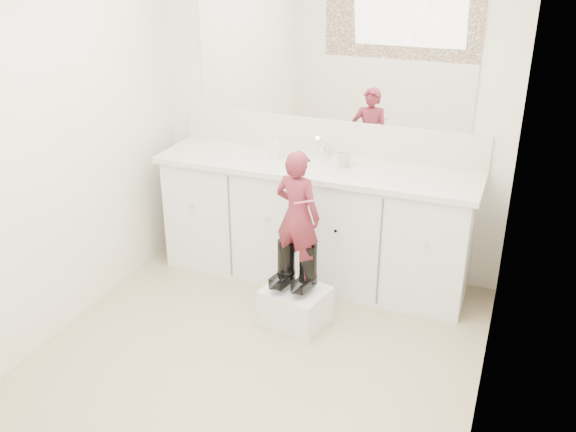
% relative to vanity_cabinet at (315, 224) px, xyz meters
% --- Properties ---
extents(floor, '(3.00, 3.00, 0.00)m').
position_rel_vanity_cabinet_xyz_m(floor, '(0.00, -1.23, -0.42)').
color(floor, '#8C7A5B').
rests_on(floor, ground).
extents(wall_back, '(2.60, 0.00, 2.60)m').
position_rel_vanity_cabinet_xyz_m(wall_back, '(0.00, 0.27, 0.77)').
color(wall_back, beige).
rests_on(wall_back, floor).
extents(wall_front, '(2.60, 0.00, 2.60)m').
position_rel_vanity_cabinet_xyz_m(wall_front, '(0.00, -2.73, 0.77)').
color(wall_front, beige).
rests_on(wall_front, floor).
extents(wall_left, '(0.00, 3.00, 3.00)m').
position_rel_vanity_cabinet_xyz_m(wall_left, '(-1.30, -1.23, 0.78)').
color(wall_left, beige).
rests_on(wall_left, floor).
extents(wall_right, '(0.00, 3.00, 3.00)m').
position_rel_vanity_cabinet_xyz_m(wall_right, '(1.30, -1.23, 0.78)').
color(wall_right, beige).
rests_on(wall_right, floor).
extents(vanity_cabinet, '(2.20, 0.55, 0.85)m').
position_rel_vanity_cabinet_xyz_m(vanity_cabinet, '(0.00, 0.00, 0.00)').
color(vanity_cabinet, silver).
rests_on(vanity_cabinet, floor).
extents(countertop, '(2.28, 0.58, 0.04)m').
position_rel_vanity_cabinet_xyz_m(countertop, '(0.00, -0.01, 0.45)').
color(countertop, beige).
rests_on(countertop, vanity_cabinet).
extents(backsplash, '(2.28, 0.03, 0.25)m').
position_rel_vanity_cabinet_xyz_m(backsplash, '(0.00, 0.26, 0.59)').
color(backsplash, beige).
rests_on(backsplash, countertop).
extents(mirror, '(2.00, 0.02, 1.00)m').
position_rel_vanity_cabinet_xyz_m(mirror, '(0.00, 0.26, 1.22)').
color(mirror, white).
rests_on(mirror, wall_back).
extents(dot_panel, '(2.00, 0.01, 1.20)m').
position_rel_vanity_cabinet_xyz_m(dot_panel, '(0.00, -2.71, 1.22)').
color(dot_panel, '#472819').
rests_on(dot_panel, wall_front).
extents(faucet, '(0.08, 0.08, 0.10)m').
position_rel_vanity_cabinet_xyz_m(faucet, '(0.00, 0.15, 0.52)').
color(faucet, silver).
rests_on(faucet, countertop).
extents(cup, '(0.12, 0.12, 0.10)m').
position_rel_vanity_cabinet_xyz_m(cup, '(0.20, 0.02, 0.52)').
color(cup, '#BFB799').
rests_on(cup, countertop).
extents(soap_bottle, '(0.10, 0.10, 0.18)m').
position_rel_vanity_cabinet_xyz_m(soap_bottle, '(-0.31, 0.02, 0.56)').
color(soap_bottle, silver).
rests_on(soap_bottle, countertop).
extents(step_stool, '(0.45, 0.40, 0.25)m').
position_rel_vanity_cabinet_xyz_m(step_stool, '(0.09, -0.64, -0.30)').
color(step_stool, silver).
rests_on(step_stool, floor).
extents(boot_left, '(0.16, 0.24, 0.33)m').
position_rel_vanity_cabinet_xyz_m(boot_left, '(0.02, -0.62, -0.01)').
color(boot_left, black).
rests_on(boot_left, step_stool).
extents(boot_right, '(0.16, 0.24, 0.33)m').
position_rel_vanity_cabinet_xyz_m(boot_right, '(0.17, -0.62, -0.01)').
color(boot_right, black).
rests_on(boot_right, step_stool).
extents(toddler, '(0.34, 0.26, 0.84)m').
position_rel_vanity_cabinet_xyz_m(toddler, '(0.09, -0.62, 0.35)').
color(toddler, '#A2323C').
rests_on(toddler, step_stool).
extents(toothbrush, '(0.14, 0.04, 0.06)m').
position_rel_vanity_cabinet_xyz_m(toothbrush, '(0.16, -0.70, 0.48)').
color(toothbrush, '#EF5D94').
rests_on(toothbrush, toddler).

